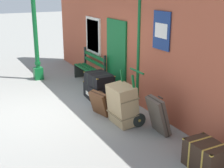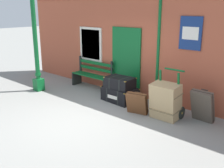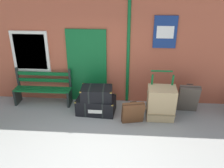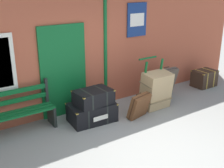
{
  "view_description": "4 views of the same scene",
  "coord_description": "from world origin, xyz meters",
  "px_view_note": "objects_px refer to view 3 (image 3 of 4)",
  "views": [
    {
      "loc": [
        7.17,
        -1.7,
        2.99
      ],
      "look_at": [
        0.43,
        1.8,
        0.6
      ],
      "focal_mm": 50.31,
      "sensor_mm": 36.0,
      "label": 1
    },
    {
      "loc": [
        4.67,
        -4.0,
        2.69
      ],
      "look_at": [
        -0.34,
        1.59,
        0.52
      ],
      "focal_mm": 42.99,
      "sensor_mm": 36.0,
      "label": 2
    },
    {
      "loc": [
        0.66,
        -3.88,
        3.39
      ],
      "look_at": [
        0.26,
        1.62,
        0.9
      ],
      "focal_mm": 38.76,
      "sensor_mm": 36.0,
      "label": 3
    },
    {
      "loc": [
        -3.1,
        -3.39,
        3.0
      ],
      "look_at": [
        0.37,
        1.75,
        0.77
      ],
      "focal_mm": 46.64,
      "sensor_mm": 36.0,
      "label": 4
    }
  ],
  "objects_px": {
    "steamer_trunk_middle": "(97,93)",
    "platform_bench": "(43,89)",
    "porters_trolley": "(160,106)",
    "large_brown_trunk": "(161,103)",
    "suitcase_tan": "(188,98)",
    "steamer_trunk_base": "(96,105)",
    "suitcase_cream": "(133,113)"
  },
  "relations": [
    {
      "from": "porters_trolley",
      "to": "large_brown_trunk",
      "type": "height_order",
      "value": "porters_trolley"
    },
    {
      "from": "large_brown_trunk",
      "to": "suitcase_tan",
      "type": "height_order",
      "value": "large_brown_trunk"
    },
    {
      "from": "platform_bench",
      "to": "steamer_trunk_middle",
      "type": "distance_m",
      "value": 1.66
    },
    {
      "from": "steamer_trunk_base",
      "to": "steamer_trunk_middle",
      "type": "xyz_separation_m",
      "value": [
        0.03,
        -0.03,
        0.37
      ]
    },
    {
      "from": "steamer_trunk_middle",
      "to": "suitcase_cream",
      "type": "bearing_deg",
      "value": -24.48
    },
    {
      "from": "platform_bench",
      "to": "suitcase_cream",
      "type": "height_order",
      "value": "platform_bench"
    },
    {
      "from": "suitcase_tan",
      "to": "steamer_trunk_base",
      "type": "bearing_deg",
      "value": -175.64
    },
    {
      "from": "steamer_trunk_middle",
      "to": "porters_trolley",
      "type": "distance_m",
      "value": 1.68
    },
    {
      "from": "steamer_trunk_base",
      "to": "porters_trolley",
      "type": "height_order",
      "value": "porters_trolley"
    },
    {
      "from": "steamer_trunk_middle",
      "to": "suitcase_cream",
      "type": "xyz_separation_m",
      "value": [
        0.95,
        -0.43,
        -0.29
      ]
    },
    {
      "from": "steamer_trunk_middle",
      "to": "porters_trolley",
      "type": "xyz_separation_m",
      "value": [
        1.65,
        -0.04,
        -0.31
      ]
    },
    {
      "from": "suitcase_tan",
      "to": "suitcase_cream",
      "type": "relative_size",
      "value": 1.37
    },
    {
      "from": "large_brown_trunk",
      "to": "suitcase_cream",
      "type": "relative_size",
      "value": 1.55
    },
    {
      "from": "platform_bench",
      "to": "suitcase_tan",
      "type": "distance_m",
      "value": 4.02
    },
    {
      "from": "platform_bench",
      "to": "steamer_trunk_base",
      "type": "xyz_separation_m",
      "value": [
        1.57,
        -0.41,
        -0.23
      ]
    },
    {
      "from": "large_brown_trunk",
      "to": "suitcase_cream",
      "type": "xyz_separation_m",
      "value": [
        -0.7,
        -0.22,
        -0.17
      ]
    },
    {
      "from": "steamer_trunk_base",
      "to": "suitcase_tan",
      "type": "relative_size",
      "value": 1.3
    },
    {
      "from": "large_brown_trunk",
      "to": "suitcase_cream",
      "type": "height_order",
      "value": "large_brown_trunk"
    },
    {
      "from": "platform_bench",
      "to": "steamer_trunk_base",
      "type": "height_order",
      "value": "platform_bench"
    },
    {
      "from": "steamer_trunk_base",
      "to": "large_brown_trunk",
      "type": "xyz_separation_m",
      "value": [
        1.67,
        -0.24,
        0.25
      ]
    },
    {
      "from": "steamer_trunk_middle",
      "to": "porters_trolley",
      "type": "relative_size",
      "value": 0.68
    },
    {
      "from": "suitcase_tan",
      "to": "large_brown_trunk",
      "type": "bearing_deg",
      "value": -150.86
    },
    {
      "from": "steamer_trunk_base",
      "to": "suitcase_cream",
      "type": "relative_size",
      "value": 1.78
    },
    {
      "from": "suitcase_tan",
      "to": "steamer_trunk_middle",
      "type": "bearing_deg",
      "value": -174.81
    },
    {
      "from": "steamer_trunk_middle",
      "to": "large_brown_trunk",
      "type": "xyz_separation_m",
      "value": [
        1.65,
        -0.21,
        -0.12
      ]
    },
    {
      "from": "platform_bench",
      "to": "large_brown_trunk",
      "type": "height_order",
      "value": "platform_bench"
    },
    {
      "from": "platform_bench",
      "to": "suitcase_tan",
      "type": "height_order",
      "value": "platform_bench"
    },
    {
      "from": "steamer_trunk_middle",
      "to": "platform_bench",
      "type": "bearing_deg",
      "value": 164.53
    },
    {
      "from": "porters_trolley",
      "to": "suitcase_cream",
      "type": "distance_m",
      "value": 0.8
    },
    {
      "from": "porters_trolley",
      "to": "suitcase_tan",
      "type": "height_order",
      "value": "porters_trolley"
    },
    {
      "from": "platform_bench",
      "to": "steamer_trunk_base",
      "type": "distance_m",
      "value": 1.64
    },
    {
      "from": "suitcase_cream",
      "to": "porters_trolley",
      "type": "bearing_deg",
      "value": 29.39
    }
  ]
}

